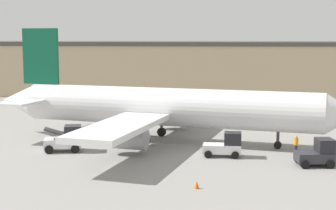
% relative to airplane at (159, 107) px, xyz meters
% --- Properties ---
extents(ground_plane, '(400.00, 400.00, 0.00)m').
position_rel_airplane_xyz_m(ground_plane, '(0.91, -0.17, -3.39)').
color(ground_plane, gray).
extents(terminal_building, '(84.46, 17.52, 9.42)m').
position_rel_airplane_xyz_m(terminal_building, '(-1.72, 42.37, 1.32)').
color(terminal_building, tan).
rests_on(terminal_building, ground_plane).
extents(airplane, '(36.69, 30.60, 11.15)m').
position_rel_airplane_xyz_m(airplane, '(0.00, 0.00, 0.00)').
color(airplane, silver).
rests_on(airplane, ground_plane).
extents(ground_crew_worker, '(0.36, 0.36, 1.63)m').
position_rel_airplane_xyz_m(ground_crew_worker, '(12.80, -4.05, -2.52)').
color(ground_crew_worker, '#1E2338').
rests_on(ground_crew_worker, ground_plane).
extents(baggage_tug, '(3.15, 2.48, 2.21)m').
position_rel_airplane_xyz_m(baggage_tug, '(13.99, -8.20, -2.38)').
color(baggage_tug, '#2D2D33').
rests_on(baggage_tug, ground_plane).
extents(belt_loader_truck, '(3.61, 2.74, 2.35)m').
position_rel_airplane_xyz_m(belt_loader_truck, '(-7.73, -5.53, -2.28)').
color(belt_loader_truck, silver).
rests_on(belt_loader_truck, ground_plane).
extents(pushback_tug, '(3.28, 1.81, 2.15)m').
position_rel_airplane_xyz_m(pushback_tug, '(6.62, -5.93, -2.41)').
color(pushback_tug, silver).
rests_on(pushback_tug, ground_plane).
extents(safety_cone_near, '(0.36, 0.36, 0.55)m').
position_rel_airplane_xyz_m(safety_cone_near, '(4.79, -15.61, -3.12)').
color(safety_cone_near, '#EF590F').
rests_on(safety_cone_near, ground_plane).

